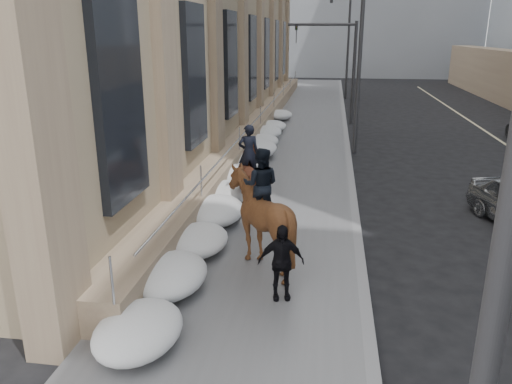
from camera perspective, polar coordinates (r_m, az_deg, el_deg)
ground at (r=10.75m, az=-2.03°, el=-12.18°), size 140.00×140.00×0.00m
sidewalk at (r=19.94m, az=3.20°, el=2.34°), size 5.00×80.00×0.12m
curb at (r=19.88m, az=10.74°, el=2.00°), size 0.24×80.00×0.12m
bg_building_far at (r=81.64m, az=3.30°, el=21.03°), size 24.00×12.00×20.00m
streetlight_near at (r=3.39m, az=25.30°, el=2.61°), size 1.71×0.24×8.00m
streetlight_mid at (r=23.18m, az=11.41°, el=15.52°), size 1.71×0.24×8.00m
streetlight_far at (r=43.16m, az=10.28°, el=16.49°), size 1.71×0.24×8.00m
traffic_signal at (r=31.17m, az=9.46°, el=15.07°), size 4.10×0.22×6.00m
snow_bank at (r=18.21m, az=-1.80°, el=2.19°), size 1.70×18.10×0.76m
mounted_horse_left at (r=15.14m, az=-0.32°, el=1.65°), size 1.77×2.50×2.63m
mounted_horse_right at (r=11.50m, az=0.46°, el=-2.77°), size 1.83×2.05×2.78m
pedestrian at (r=10.22m, az=2.87°, el=-8.00°), size 1.00×0.58×1.61m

